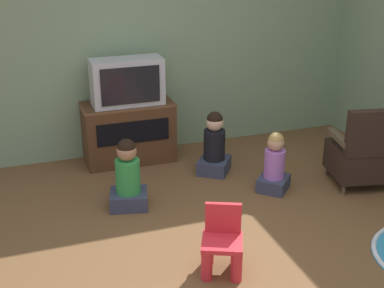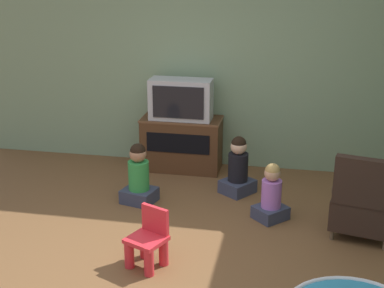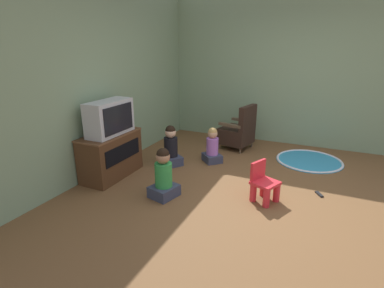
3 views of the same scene
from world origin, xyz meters
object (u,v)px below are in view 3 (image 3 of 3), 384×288
Objects in this scene: child_watching_right at (171,148)px; yellow_kid_chair at (264,185)px; black_armchair at (238,132)px; child_watching_center at (212,147)px; tv_cabinet at (111,154)px; child_watching_left at (164,176)px; remote_control at (319,194)px; television at (110,118)px.

yellow_kid_chair is at bearing -163.33° from child_watching_right.
black_armchair is 0.88m from child_watching_center.
tv_cabinet is 1.93× the size of yellow_kid_chair.
child_watching_right is at bearing -18.97° from black_armchair.
black_armchair is 2.04m from yellow_kid_chair.
tv_cabinet is 1.47× the size of child_watching_left.
yellow_kid_chair is 3.36× the size of remote_control.
tv_cabinet reaches higher than remote_control.
child_watching_center is (1.16, -1.17, -0.08)m from tv_cabinet.
child_watching_left is (-0.43, 1.20, 0.08)m from yellow_kid_chair.
child_watching_center is at bearing 8.70° from child_watching_left.
television is 1.47× the size of yellow_kid_chair.
tv_cabinet is 6.48× the size of remote_control.
television reaches higher than child_watching_right.
black_armchair is at bearing -58.47° from child_watching_center.
television is 1.20m from child_watching_left.
tv_cabinet is 2.97m from remote_control.
yellow_kid_chair is at bearing 93.03° from remote_control.
black_armchair is 2.08m from remote_control.
television reaches higher than child_watching_center.
child_watching_right is (0.76, -0.59, -0.05)m from tv_cabinet.
child_watching_center is 0.70m from child_watching_right.
television is 2.31m from yellow_kid_chair.
yellow_kid_chair is 0.76× the size of child_watching_right.
tv_cabinet reaches higher than child_watching_center.
yellow_kid_chair is at bearing -178.30° from child_watching_center.
tv_cabinet is 1.63× the size of child_watching_center.
child_watching_right reaches higher than tv_cabinet.
child_watching_right is (-0.40, 0.57, 0.03)m from child_watching_center.
television is at bearing 118.66° from yellow_kid_chair.
tv_cabinet is 2.25m from yellow_kid_chair.
child_watching_center reaches higher than remote_control.
child_watching_left is (-0.25, -1.00, -0.62)m from television.
child_watching_center is 3.97× the size of remote_control.
black_armchair is at bearing -33.14° from television.
television is 1.12× the size of child_watching_right.
television is at bearing -90.00° from tv_cabinet.
tv_cabinet is at bearing 70.54° from remote_control.
yellow_kid_chair is (0.18, -2.19, -0.70)m from television.
yellow_kid_chair is at bearing -56.21° from child_watching_left.
remote_control is at bearing 60.19° from black_armchair.
child_watching_center is (1.41, -0.13, -0.03)m from child_watching_left.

